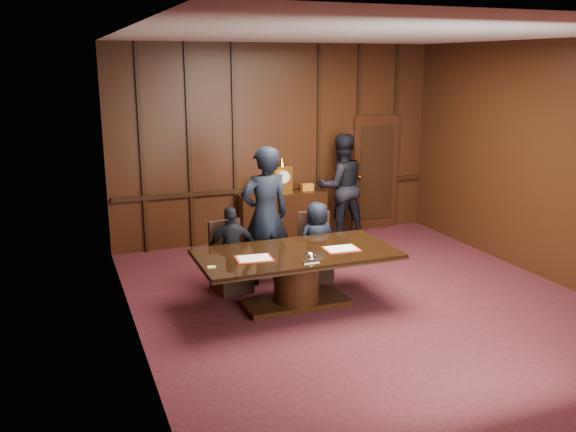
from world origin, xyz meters
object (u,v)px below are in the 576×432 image
object	(u,v)px
conference_table	(296,269)
witness_right	(341,186)
signatory_right	(317,242)
witness_left	(265,216)
sideboard	(282,215)
signatory_left	(232,250)

from	to	relation	value
conference_table	witness_right	distance (m)	3.44
signatory_right	witness_left	distance (m)	0.87
sideboard	signatory_right	distance (m)	2.15
sideboard	signatory_right	size ratio (longest dim) A/B	1.33
signatory_left	signatory_right	bearing A→B (deg)	-174.04
witness_right	signatory_left	bearing A→B (deg)	39.40
signatory_left	conference_table	bearing A→B (deg)	135.05
conference_table	sideboard	bearing A→B (deg)	72.92
sideboard	conference_table	size ratio (longest dim) A/B	0.61
sideboard	signatory_right	xyz separation A→B (m)	(-0.25, -2.13, 0.11)
conference_table	signatory_right	size ratio (longest dim) A/B	2.18
witness_left	witness_right	xyz separation A→B (m)	(2.08, 1.77, -0.05)
signatory_right	witness_right	bearing A→B (deg)	-127.49
signatory_left	witness_left	distance (m)	0.72
signatory_left	witness_right	bearing A→B (deg)	-137.32
witness_left	signatory_left	bearing A→B (deg)	15.24
sideboard	signatory_left	size ratio (longest dim) A/B	1.29
conference_table	witness_left	size ratio (longest dim) A/B	1.29
signatory_left	witness_left	xyz separation A→B (m)	(0.56, 0.20, 0.39)
witness_right	signatory_right	bearing A→B (deg)	58.42
conference_table	signatory_left	size ratio (longest dim) A/B	2.11
signatory_right	witness_right	xyz separation A→B (m)	(1.34, 1.97, 0.36)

